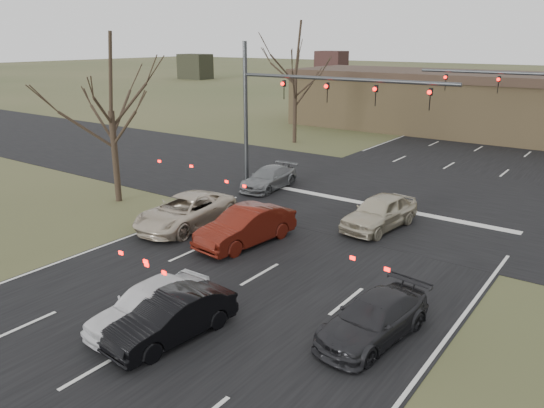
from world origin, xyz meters
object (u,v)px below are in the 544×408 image
Objects in this scene: car_grey_ahead at (269,178)px; car_silver_ahead at (380,212)px; car_charcoal_sedan at (373,319)px; car_silver_suv at (185,211)px; building at (530,107)px; car_red_ahead at (246,226)px; car_black_hatch at (172,317)px; mast_arm_near at (294,98)px; car_white_sedan at (150,304)px.

car_silver_ahead reaches higher than car_grey_ahead.
car_silver_ahead is (-3.75, 8.54, 0.15)m from car_charcoal_sedan.
car_silver_suv is 1.25× the size of car_charcoal_sedan.
car_grey_ahead is at bearing 91.21° from car_silver_suv.
building is at bearing 72.43° from car_silver_suv.
building reaches higher than car_silver_ahead.
car_red_ahead is 6.17m from car_silver_ahead.
building is at bearing 102.65° from car_charcoal_sedan.
car_black_hatch is 0.94× the size of car_grey_ahead.
car_silver_suv is at bearing -174.18° from car_red_ahead.
mast_arm_near is 16.47m from car_black_hatch.
car_black_hatch is 0.95× the size of car_charcoal_sedan.
car_red_ahead is at bearing 118.29° from car_black_hatch.
car_red_ahead is at bearing -5.13° from car_silver_suv.
car_white_sedan is at bearing -70.38° from car_grey_ahead.
building reaches higher than car_white_sedan.
mast_arm_near is 8.40m from car_silver_ahead.
car_silver_suv is 8.68m from car_silver_ahead.
car_white_sedan is at bearing -142.42° from car_charcoal_sedan.
car_charcoal_sedan is (10.33, -11.47, -4.47)m from mast_arm_near.
car_black_hatch is 0.89× the size of car_silver_ahead.
car_white_sedan reaches higher than car_charcoal_sedan.
car_silver_suv is 1.24× the size of car_grey_ahead.
car_white_sedan is (5.30, -6.84, -0.03)m from car_silver_suv.
car_grey_ahead is at bearing -108.43° from building.
building is 10.45× the size of car_white_sedan.
car_black_hatch is at bearing -67.22° from car_grey_ahead.
car_silver_ahead is (-0.64, -27.93, -1.91)m from building.
mast_arm_near is 8.98m from car_silver_suv.
mast_arm_near is 3.08× the size of car_black_hatch.
car_charcoal_sedan is at bearing -19.01° from car_red_ahead.
car_charcoal_sedan is (5.60, 3.21, -0.09)m from car_white_sedan.
mast_arm_near is 2.74× the size of car_silver_ahead.
car_black_hatch is 11.89m from car_silver_ahead.
car_silver_suv is (-7.80, -32.84, -1.94)m from building.
car_white_sedan is 15.39m from car_grey_ahead.
car_silver_ahead is (1.86, 11.75, 0.06)m from car_white_sedan.
car_silver_ahead reaches higher than car_charcoal_sedan.
building is 28.00m from car_silver_ahead.
car_silver_suv is 7.37m from car_grey_ahead.
car_grey_ahead is at bearing -158.51° from mast_arm_near.
car_white_sedan is at bearing -72.14° from mast_arm_near.
car_red_ahead reaches higher than car_white_sedan.
mast_arm_near is 16.07m from car_charcoal_sedan.
car_grey_ahead is at bearing 122.25° from car_black_hatch.
car_silver_ahead is (6.59, -2.93, -4.32)m from mast_arm_near.
building reaches higher than car_grey_ahead.
building is 10.23× the size of car_charcoal_sedan.
car_grey_ahead is at bearing 169.24° from car_silver_ahead.
car_silver_suv is at bearing 169.38° from car_charcoal_sedan.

